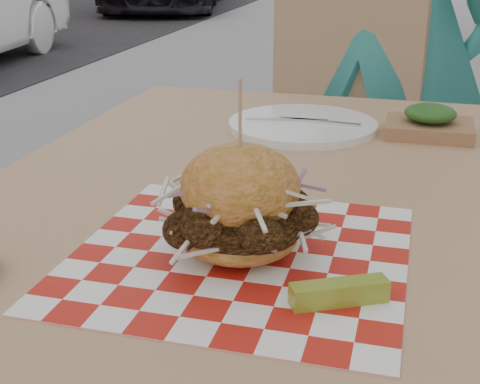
% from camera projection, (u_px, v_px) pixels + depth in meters
% --- Properties ---
extents(diner, '(0.75, 0.59, 1.81)m').
position_uv_depth(diner, '(382.00, 1.00, 1.87)').
color(diner, teal).
rests_on(diner, ground).
extents(patio_table, '(0.80, 1.20, 0.75)m').
position_uv_depth(patio_table, '(261.00, 241.00, 0.95)').
color(patio_table, tan).
rests_on(patio_table, ground).
extents(patio_chair, '(0.49, 0.50, 0.95)m').
position_uv_depth(patio_chair, '(344.00, 143.00, 1.81)').
color(patio_chair, tan).
rests_on(patio_chair, ground).
extents(paper_liner, '(0.36, 0.36, 0.00)m').
position_uv_depth(paper_liner, '(240.00, 254.00, 0.74)').
color(paper_liner, red).
rests_on(paper_liner, patio_table).
extents(sandwich, '(0.17, 0.17, 0.19)m').
position_uv_depth(sandwich, '(240.00, 208.00, 0.72)').
color(sandwich, '#D1793B').
rests_on(sandwich, paper_liner).
extents(pickle_spear, '(0.09, 0.06, 0.02)m').
position_uv_depth(pickle_spear, '(339.00, 293.00, 0.63)').
color(pickle_spear, olive).
rests_on(pickle_spear, paper_liner).
extents(place_setting, '(0.27, 0.27, 0.02)m').
position_uv_depth(place_setting, '(303.00, 125.00, 1.21)').
color(place_setting, white).
rests_on(place_setting, patio_table).
extents(kraft_tray, '(0.15, 0.12, 0.06)m').
position_uv_depth(kraft_tray, '(429.00, 123.00, 1.17)').
color(kraft_tray, '#936642').
rests_on(kraft_tray, patio_table).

